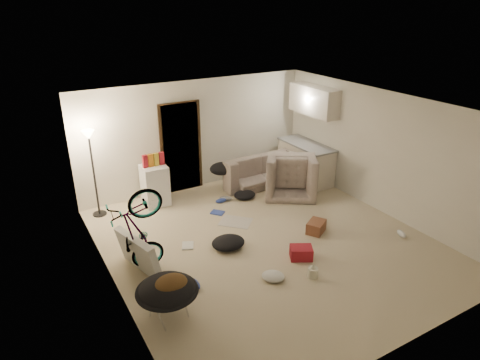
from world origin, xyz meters
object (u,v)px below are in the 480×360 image
bicycle (139,251)px  drink_case_a (316,227)px  kitchen_counter (305,163)px  sofa (257,171)px  armchair (290,177)px  saucer_chair (167,296)px  juicer (313,272)px  mini_fridge (155,185)px  floor_lamp (91,155)px  drink_case_b (301,253)px  tv_box (139,254)px

bicycle → drink_case_a: bearing=-91.6°
kitchen_counter → sofa: bearing=158.0°
armchair → sofa: bearing=-32.2°
saucer_chair → juicer: size_ratio=3.63×
kitchen_counter → mini_fridge: kitchen_counter is taller
mini_fridge → drink_case_a: (2.21, -2.71, -0.33)m
floor_lamp → kitchen_counter: bearing=-7.7°
mini_fridge → drink_case_b: bearing=-65.3°
bicycle → kitchen_counter: bearing=-64.2°
sofa → floor_lamp: bearing=-4.1°
drink_case_b → juicer: bearing=-78.8°
mini_fridge → juicer: size_ratio=3.67×
kitchen_counter → bicycle: bearing=-159.6°
armchair → mini_fridge: 3.04m
kitchen_counter → mini_fridge: size_ratio=1.71×
floor_lamp → drink_case_b: bearing=-52.3°
floor_lamp → drink_case_b: floor_lamp is taller
armchair → saucer_chair: bearing=66.7°
floor_lamp → sofa: floor_lamp is taller
kitchen_counter → sofa: (-1.11, 0.45, -0.16)m
kitchen_counter → juicer: (-2.39, -3.26, -0.34)m
kitchen_counter → tv_box: kitchen_counter is taller
armchair → kitchen_counter: bearing=-119.3°
armchair → saucer_chair: (-3.99, -2.59, 0.01)m
armchair → mini_fridge: size_ratio=1.26×
juicer → drink_case_a: bearing=48.5°
floor_lamp → tv_box: size_ratio=1.81×
armchair → mini_fridge: bearing=15.8°
bicycle → saucer_chair: size_ratio=1.80×
armchair → drink_case_a: (-0.68, -1.78, -0.25)m
mini_fridge → drink_case_a: mini_fridge is taller
tv_box → drink_case_b: bearing=-37.4°
armchair → juicer: size_ratio=4.63×
floor_lamp → drink_case_a: 4.58m
tv_box → drink_case_a: size_ratio=2.54×
saucer_chair → drink_case_a: (3.31, 0.81, -0.25)m
drink_case_b → juicer: (-0.17, -0.52, -0.01)m
drink_case_b → sofa: bearing=99.8°
drink_case_b → mini_fridge: bearing=142.3°
drink_case_a → kitchen_counter: bearing=25.8°
floor_lamp → tv_box: floor_lamp is taller
tv_box → mini_fridge: bearing=49.0°
drink_case_a → juicer: size_ratio=1.64×
floor_lamp → bicycle: floor_lamp is taller
armchair → drink_case_b: (-1.48, -2.35, -0.25)m
saucer_chair → bicycle: bearing=90.0°
drink_case_a → bicycle: bearing=142.1°
armchair → floor_lamp: bearing=19.5°
armchair → tv_box: (-3.99, -1.32, -0.03)m
tv_box → drink_case_b: (2.51, -1.04, -0.22)m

